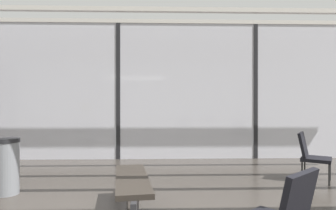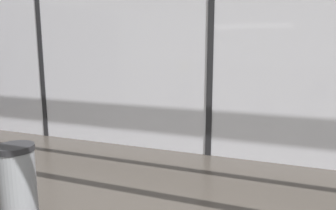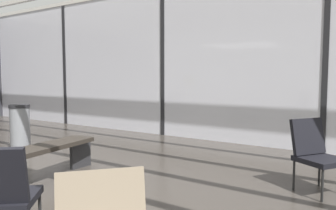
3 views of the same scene
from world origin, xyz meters
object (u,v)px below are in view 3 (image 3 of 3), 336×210
at_px(parked_airplane, 214,56).
at_px(waiting_bench, 46,153).
at_px(lounge_chair_1, 0,191).
at_px(trash_bin, 20,127).
at_px(lounge_chair_2, 316,151).

distance_m(parked_airplane, waiting_bench, 8.77).
height_order(parked_airplane, waiting_bench, parked_airplane).
height_order(lounge_chair_1, trash_bin, lounge_chair_1).
xyz_separation_m(lounge_chair_2, trash_bin, (-5.08, -0.63, -0.06)).
bearing_deg(trash_bin, waiting_bench, -23.73).
bearing_deg(waiting_bench, trash_bin, 58.52).
height_order(parked_airplane, trash_bin, parked_airplane).
xyz_separation_m(lounge_chair_1, waiting_bench, (-1.33, 1.38, -0.13)).
xyz_separation_m(parked_airplane, lounge_chair_2, (4.74, -6.91, -1.64)).
distance_m(parked_airplane, lounge_chair_1, 10.37).
relative_size(waiting_bench, trash_bin, 1.96).
bearing_deg(waiting_bench, lounge_chair_2, -71.64).
height_order(lounge_chair_2, waiting_bench, lounge_chair_2).
bearing_deg(waiting_bench, lounge_chair_1, -143.80).
bearing_deg(trash_bin, parked_airplane, 87.41).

